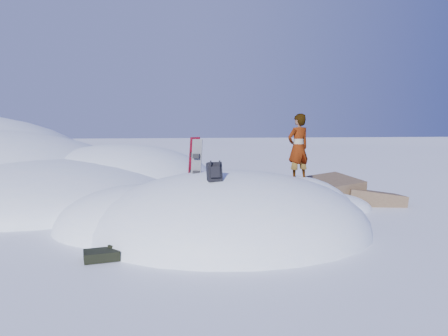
{
  "coord_description": "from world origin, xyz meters",
  "views": [
    {
      "loc": [
        -1.48,
        -10.56,
        2.73
      ],
      "look_at": [
        -0.12,
        0.3,
        1.55
      ],
      "focal_mm": 35.0,
      "sensor_mm": 36.0,
      "label": 1
    }
  ],
  "objects": [
    {
      "name": "person",
      "position": [
        1.92,
        0.67,
        2.03
      ],
      "size": [
        0.77,
        0.64,
        1.79
      ],
      "primitive_type": "imported",
      "rotation": [
        0.0,
        0.0,
        3.52
      ],
      "color": "slate",
      "rests_on": "snow_mound"
    },
    {
      "name": "snowboard_dark",
      "position": [
        -0.83,
        0.13,
        1.61
      ],
      "size": [
        0.34,
        0.34,
        1.37
      ],
      "rotation": [
        0.0,
        0.0,
        -0.42
      ],
      "color": "black",
      "rests_on": "snow_mound"
    },
    {
      "name": "snow_mound",
      "position": [
        -0.17,
        0.24,
        0.0
      ],
      "size": [
        8.0,
        6.0,
        3.0
      ],
      "color": "white",
      "rests_on": "ground"
    },
    {
      "name": "backpack",
      "position": [
        -0.49,
        -0.96,
        1.59
      ],
      "size": [
        0.36,
        0.41,
        0.52
      ],
      "rotation": [
        0.0,
        0.0,
        0.17
      ],
      "color": "black",
      "rests_on": "snow_mound"
    },
    {
      "name": "ground",
      "position": [
        0.0,
        0.0,
        0.0
      ],
      "size": [
        120.0,
        120.0,
        0.0
      ],
      "primitive_type": "plane",
      "color": "white",
      "rests_on": "ground"
    },
    {
      "name": "rock_outcrop",
      "position": [
        3.72,
        3.01,
        0.01
      ],
      "size": [
        4.68,
        4.41,
        1.68
      ],
      "color": "brown",
      "rests_on": "ground"
    },
    {
      "name": "gear_pile",
      "position": [
        -2.78,
        -1.95,
        0.12
      ],
      "size": [
        0.91,
        0.7,
        0.24
      ],
      "rotation": [
        0.0,
        0.0,
        0.22
      ],
      "color": "black",
      "rests_on": "ground"
    },
    {
      "name": "snowboard_red",
      "position": [
        -0.87,
        0.58,
        1.59
      ],
      "size": [
        0.35,
        0.33,
        1.5
      ],
      "rotation": [
        0.0,
        0.0,
        0.53
      ],
      "color": "red",
      "rests_on": "snow_mound"
    }
  ]
}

